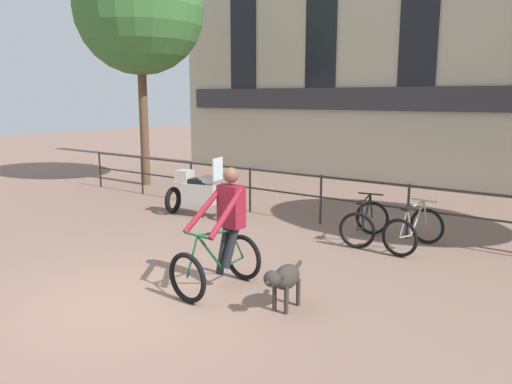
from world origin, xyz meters
TOP-DOWN VIEW (x-y plane):
  - ground_plane at (0.00, 0.00)m, footprint 60.00×60.00m
  - canal_railing at (-0.00, 5.20)m, footprint 15.05×0.05m
  - building_facade at (0.00, 10.99)m, footprint 18.00×0.72m
  - cyclist_with_bike at (0.67, 1.21)m, footprint 0.75×1.21m
  - dog at (1.78, 1.07)m, footprint 0.29×0.89m
  - parked_motorcycle at (-2.52, 4.21)m, footprint 1.70×0.98m
  - parked_bicycle_near_lamp at (1.30, 4.54)m, footprint 0.83×1.20m
  - parked_bicycle_mid_left at (2.22, 4.54)m, footprint 0.78×1.18m
  - tree_canalside_left at (-6.69, 6.28)m, footprint 3.74×3.74m

SIDE VIEW (x-z plane):
  - ground_plane at x=0.00m, z-range 0.00..0.00m
  - parked_bicycle_near_lamp at x=1.30m, z-range -0.07..0.79m
  - parked_bicycle_mid_left at x=2.22m, z-range -0.07..0.79m
  - dog at x=1.78m, z-range 0.11..0.72m
  - parked_motorcycle at x=-2.52m, z-range -0.11..1.24m
  - canal_railing at x=0.00m, z-range 0.18..1.23m
  - cyclist_with_bike at x=0.67m, z-range -0.09..1.61m
  - building_facade at x=0.00m, z-range -0.02..9.57m
  - tree_canalside_left at x=-6.69m, z-range 1.63..8.65m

